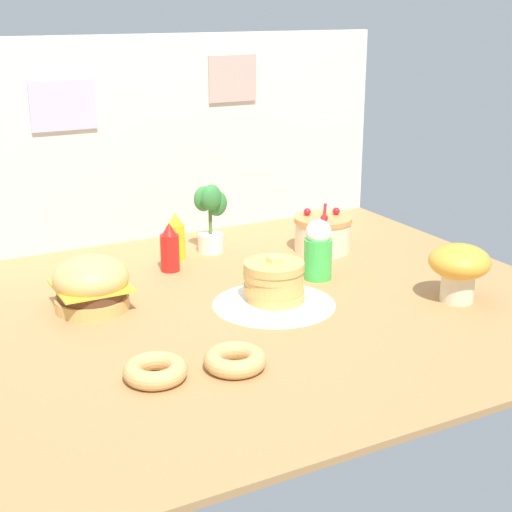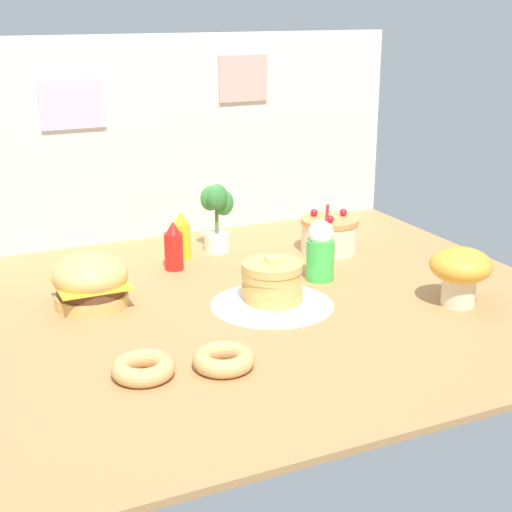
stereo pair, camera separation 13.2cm
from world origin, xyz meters
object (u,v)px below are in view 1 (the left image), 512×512
Objects in this scene: ketchup_bottle at (170,249)px; donut_chocolate at (235,359)px; potted_plant at (211,215)px; mushroom_stool at (459,267)px; layer_cake at (323,233)px; donut_pink_glaze at (155,370)px; mustard_bottle at (176,238)px; burger at (91,284)px; pancake_stack at (274,285)px; cream_soda_cup at (318,250)px.

ketchup_bottle is 0.83m from donut_chocolate.
mushroom_stool is (0.50, -0.85, -0.03)m from potted_plant.
donut_chocolate is 1.03m from potted_plant.
layer_cake is 1.08m from donut_chocolate.
donut_pink_glaze is at bearing -122.65° from potted_plant.
mustard_bottle is (-0.55, 0.18, 0.01)m from layer_cake.
burger is 0.59m from pancake_stack.
potted_plant reaches higher than cream_soda_cup.
mushroom_stool is at bearing 6.42° from donut_chocolate.
pancake_stack is 0.61m from mushroom_stool.
layer_cake is at bearing 9.39° from burger.
burger is at bearing -170.61° from layer_cake.
pancake_stack reaches higher than donut_pink_glaze.
cream_soda_cup reaches higher than donut_pink_glaze.
ketchup_bottle is at bearing 174.46° from layer_cake.
donut_pink_glaze is (-0.36, -0.78, -0.06)m from ketchup_bottle.
pancake_stack is 0.50m from ketchup_bottle.
layer_cake is 0.63m from ketchup_bottle.
ketchup_bottle is at bearing 31.79° from burger.
ketchup_bottle is at bearing -121.65° from mustard_bottle.
potted_plant reaches higher than pancake_stack.
layer_cake is 0.45m from potted_plant.
pancake_stack is 0.61m from layer_cake.
cream_soda_cup reaches higher than donut_chocolate.
cream_soda_cup is at bearing 29.93° from donut_pink_glaze.
pancake_stack is at bearing -24.73° from burger.
donut_chocolate is (-0.32, -0.35, -0.04)m from pancake_stack.
ketchup_bottle is 1.08× the size of donut_chocolate.
burger reaches higher than donut_pink_glaze.
pancake_stack is 0.30m from cream_soda_cup.
donut_pink_glaze is (-0.43, -0.89, -0.06)m from mustard_bottle.
mustard_bottle is 1.08× the size of donut_pink_glaze.
donut_pink_glaze is at bearing -150.07° from cream_soda_cup.
cream_soda_cup reaches higher than ketchup_bottle.
mushroom_stool is at bearing -53.93° from cream_soda_cup.
mushroom_stool reaches higher than mustard_bottle.
donut_chocolate is 0.88m from mushroom_stool.
mushroom_stool is at bearing -24.75° from burger.
burger is at bearing -148.21° from ketchup_bottle.
pancake_stack is at bearing -69.70° from ketchup_bottle.
mustard_bottle is at bearing 99.95° from pancake_stack.
cream_soda_cup reaches higher than layer_cake.
mushroom_stool reaches higher than ketchup_bottle.
ketchup_bottle reaches higher than pancake_stack.
layer_cake is at bearing 54.21° from cream_soda_cup.
mushroom_stool reaches higher than donut_chocolate.
potted_plant is (-0.21, 0.46, 0.04)m from cream_soda_cup.
potted_plant reaches higher than mushroom_stool.
mushroom_stool is (0.65, -0.84, 0.03)m from mustard_bottle.
burger is 1.00m from layer_cake.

